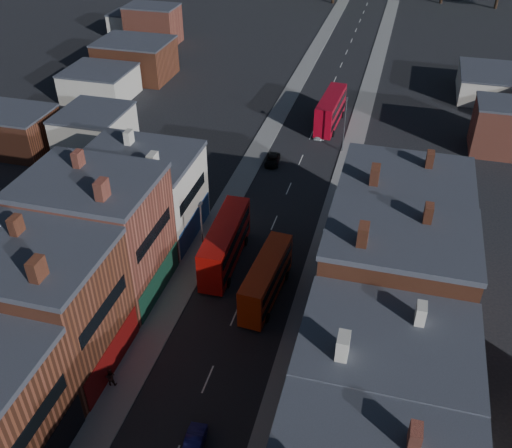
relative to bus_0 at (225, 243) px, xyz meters
The scene contains 11 objects.
pavement_west 19.08m from the bus_0, 99.86° to the left, with size 3.00×200.00×0.12m, color gray.
pavement_east 21.19m from the bus_0, 62.34° to the left, with size 3.00×200.00×0.12m, color gray.
lamp_post_2 3.15m from the bus_0, 144.67° to the right, with size 0.25×0.70×8.12m.
lamp_post_3 29.92m from the bus_0, 73.53° to the left, with size 0.25×0.70×8.12m.
bus_0 is the anchor object (origin of this frame).
bus_1 6.85m from the bus_0, 36.74° to the right, with size 3.09×10.26×4.37m.
bus_2 37.02m from the bus_0, 81.69° to the left, with size 3.35×11.50×4.91m.
car_1 22.61m from the bus_0, 78.57° to the right, with size 1.34×3.84×1.27m, color navy.
car_2 22.65m from the bus_0, 90.95° to the left, with size 1.87×4.05×1.13m, color black.
car_3 33.31m from the bus_0, 82.29° to the left, with size 1.75×4.31×1.25m, color white.
ped_1 18.58m from the bus_0, 103.38° to the right, with size 0.89×0.49×1.83m, color #3E1E19.
Camera 1 is at (12.23, -13.76, 38.37)m, focal length 40.00 mm.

